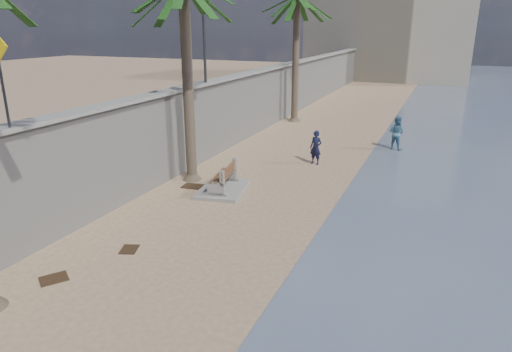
# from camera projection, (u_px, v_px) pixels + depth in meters

# --- Properties ---
(ground_plane) EXTENTS (140.00, 140.00, 0.00)m
(ground_plane) POSITION_uv_depth(u_px,v_px,m) (149.00, 329.00, 9.60)
(ground_plane) COLOR tan
(seawall) EXTENTS (0.45, 70.00, 3.50)m
(seawall) POSITION_uv_depth(u_px,v_px,m) (267.00, 98.00, 28.46)
(seawall) COLOR gray
(seawall) RESTS_ON ground_plane
(wall_cap) EXTENTS (0.80, 70.00, 0.12)m
(wall_cap) POSITION_uv_depth(u_px,v_px,m) (267.00, 69.00, 27.90)
(wall_cap) COLOR gray
(wall_cap) RESTS_ON seawall
(end_building) EXTENTS (18.00, 12.00, 14.00)m
(end_building) POSITION_uv_depth(u_px,v_px,m) (392.00, 17.00, 53.64)
(end_building) COLOR #B7AA93
(end_building) RESTS_ON ground_plane
(bench_far) EXTENTS (2.04, 2.65, 1.00)m
(bench_far) POSITION_uv_depth(u_px,v_px,m) (223.00, 180.00, 17.48)
(bench_far) COLOR gray
(bench_far) RESTS_ON ground_plane
(streetlight) EXTENTS (0.28, 0.28, 5.12)m
(streetlight) POSITION_uv_depth(u_px,v_px,m) (203.00, 12.00, 19.89)
(streetlight) COLOR #2D2D33
(streetlight) RESTS_ON wall_cap
(person_a) EXTENTS (0.74, 0.58, 1.80)m
(person_a) POSITION_uv_depth(u_px,v_px,m) (316.00, 145.00, 20.73)
(person_a) COLOR #121533
(person_a) RESTS_ON ground_plane
(person_b) EXTENTS (1.10, 0.97, 1.91)m
(person_b) POSITION_uv_depth(u_px,v_px,m) (396.00, 131.00, 23.24)
(person_b) COLOR teal
(person_b) RESTS_ON ground_plane
(debris_b) EXTENTS (0.82, 0.85, 0.03)m
(debris_b) POSITION_uv_depth(u_px,v_px,m) (54.00, 279.00, 11.48)
(debris_b) COLOR #382616
(debris_b) RESTS_ON ground_plane
(debris_c) EXTENTS (0.83, 0.69, 0.03)m
(debris_c) POSITION_uv_depth(u_px,v_px,m) (192.00, 186.00, 18.08)
(debris_c) COLOR #382616
(debris_c) RESTS_ON ground_plane
(debris_d) EXTENTS (0.63, 0.70, 0.03)m
(debris_d) POSITION_uv_depth(u_px,v_px,m) (129.00, 249.00, 12.99)
(debris_d) COLOR #382616
(debris_d) RESTS_ON ground_plane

